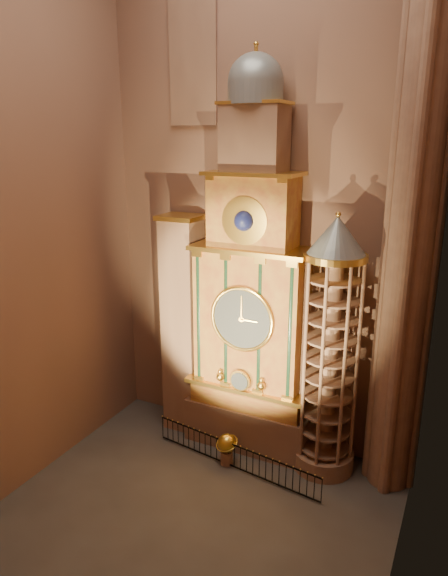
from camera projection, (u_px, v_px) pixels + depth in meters
The scene contains 11 objects.
floor at pixel (197, 510), 19.21m from camera, with size 14.00×14.00×0.00m, color #383330.
wall_back at pixel (263, 198), 21.29m from camera, with size 22.00×22.00×0.00m, color #90634D.
wall_left at pixel (28, 205), 19.09m from camera, with size 22.00×22.00×0.00m, color #90634D.
wall_right at pixel (428, 235), 13.15m from camera, with size 22.00×22.00×0.00m, color #90634D.
astronomical_clock at pixel (252, 304), 21.61m from camera, with size 5.60×2.41×16.70m.
portrait_tower at pixel (183, 325), 23.50m from camera, with size 1.80×1.60×10.20m.
stair_turret at pixel (330, 351), 20.29m from camera, with size 2.50×2.50×10.80m.
gothic_pier at pixel (415, 209), 17.84m from camera, with size 2.04×2.04×22.00m.
stained_glass_window at pixel (193, 59), 21.03m from camera, with size 2.20×0.14×5.20m.
celestial_globe at pixel (227, 447), 21.69m from camera, with size 1.25×1.23×1.40m.
iron_railing at pixel (234, 456), 21.44m from camera, with size 7.80×1.15×1.10m.
Camera 1 is at (8.04, -13.99, 13.38)m, focal length 32.00 mm.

